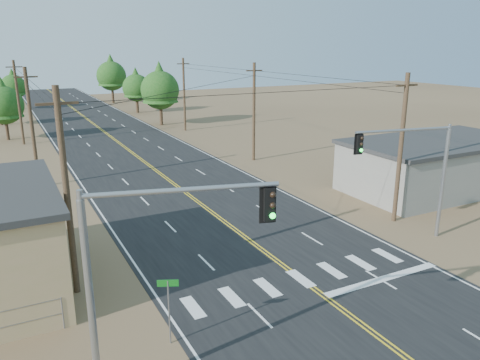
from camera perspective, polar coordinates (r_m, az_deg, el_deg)
road at (r=43.55m, az=-9.22°, el=0.40°), size 15.00×200.00×0.02m
building_right at (r=42.20m, az=22.78°, el=1.62°), size 15.00×8.00×4.00m
utility_pole_left_near at (r=23.03m, az=-20.37°, el=-1.43°), size 1.80×0.30×10.00m
utility_pole_left_mid at (r=42.52m, az=-24.02°, el=5.89°), size 1.80×0.30×10.00m
utility_pole_left_far at (r=62.34m, az=-25.38°, el=8.57°), size 1.80×0.30×10.00m
utility_pole_right_near at (r=32.71m, az=19.01°, el=3.70°), size 1.80×0.30×10.00m
utility_pole_right_mid at (r=48.45m, az=1.71°, el=8.36°), size 1.80×0.30×10.00m
utility_pole_right_far at (r=66.53m, az=-6.83°, el=10.37°), size 1.80×0.30×10.00m
signal_mast_left at (r=15.42m, az=-11.42°, el=-9.43°), size 6.10×1.92×7.53m
signal_mast_right at (r=29.84m, az=21.01°, el=1.88°), size 6.29×1.46×7.15m
street_sign at (r=19.31m, az=-8.69°, el=-14.41°), size 0.79×0.38×2.85m
tree_left_near at (r=66.35m, az=-26.91°, el=8.57°), size 4.81×4.81×8.01m
tree_left_far at (r=98.48m, az=-25.93°, el=10.45°), size 4.54×4.54×7.57m
tree_right_near at (r=71.71m, az=-9.75°, el=11.21°), size 5.68×5.68×9.47m
tree_right_mid at (r=86.12m, az=-12.56°, el=11.24°), size 4.79×4.79×7.99m
tree_right_far at (r=102.60m, az=-15.43°, el=12.47°), size 6.00×6.00×10.00m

